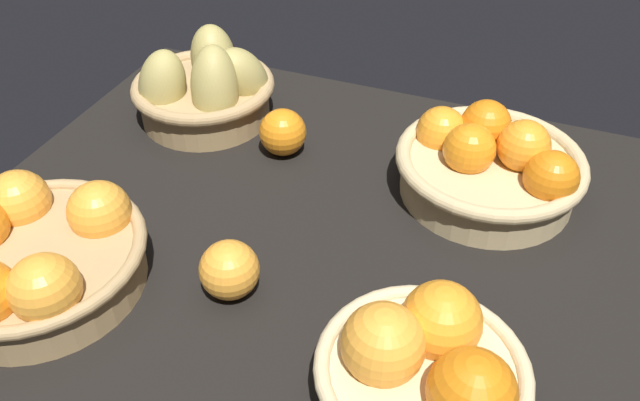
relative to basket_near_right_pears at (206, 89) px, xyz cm
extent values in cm
cube|color=black|center=(-22.51, 17.69, -6.61)|extent=(84.00, 72.00, 3.00)
cylinder|color=tan|center=(0.51, -0.10, -2.32)|extent=(19.87, 19.87, 5.56)
torus|color=tan|center=(0.51, -0.10, 0.46)|extent=(21.92, 21.92, 2.05)
ellipsoid|color=tan|center=(-3.27, 2.78, 2.31)|extent=(10.51, 12.56, 14.20)
ellipsoid|color=tan|center=(0.94, -4.68, 2.56)|extent=(11.29, 11.69, 12.17)
ellipsoid|color=tan|center=(4.90, 4.11, 1.65)|extent=(10.84, 11.89, 12.65)
ellipsoid|color=tan|center=(-5.36, -2.25, 1.91)|extent=(12.70, 12.92, 12.63)
cylinder|color=tan|center=(0.50, 38.53, -2.48)|extent=(23.43, 23.43, 5.25)
torus|color=tan|center=(0.50, 38.53, 0.14)|extent=(25.02, 25.02, 1.59)
sphere|color=#F49E33|center=(-3.37, 31.22, 1.20)|extent=(7.40, 7.40, 7.40)
sphere|color=#F49E33|center=(-5.82, 43.61, 1.64)|extent=(7.40, 7.40, 7.40)
sphere|color=#F49E33|center=(6.75, 33.01, 1.24)|extent=(7.40, 7.40, 7.40)
cylinder|color=#D3BC8C|center=(-43.73, 37.88, -2.62)|extent=(18.89, 18.89, 4.98)
torus|color=#D3BC8C|center=(-43.73, 37.88, -0.13)|extent=(20.45, 20.45, 1.56)
sphere|color=orange|center=(-44.19, 33.09, 1.43)|extent=(8.04, 8.04, 8.04)
sphere|color=orange|center=(-48.48, 40.06, 1.56)|extent=(8.04, 8.04, 8.04)
sphere|color=#F49E33|center=(-39.84, 38.08, 1.87)|extent=(8.04, 8.04, 8.04)
cylinder|color=tan|center=(-43.96, 3.16, -2.38)|extent=(22.93, 22.93, 5.46)
torus|color=tan|center=(-43.96, 3.16, 0.35)|extent=(24.92, 24.92, 1.99)
sphere|color=orange|center=(-41.17, 4.74, 2.31)|extent=(6.81, 6.81, 6.81)
sphere|color=orange|center=(-42.14, -1.32, 2.58)|extent=(6.81, 6.81, 6.81)
sphere|color=orange|center=(-47.59, 2.27, 2.84)|extent=(6.81, 6.81, 6.81)
sphere|color=orange|center=(-36.62, 0.44, 1.33)|extent=(6.81, 6.81, 6.81)
sphere|color=orange|center=(-51.64, 6.26, 1.75)|extent=(6.81, 6.81, 6.81)
sphere|color=#F49E33|center=(-20.26, 31.73, -1.69)|extent=(6.83, 6.83, 6.83)
sphere|color=orange|center=(-14.72, 4.39, -1.68)|extent=(6.85, 6.85, 6.85)
camera|label=1|loc=(-48.10, 75.48, 50.52)|focal=36.57mm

